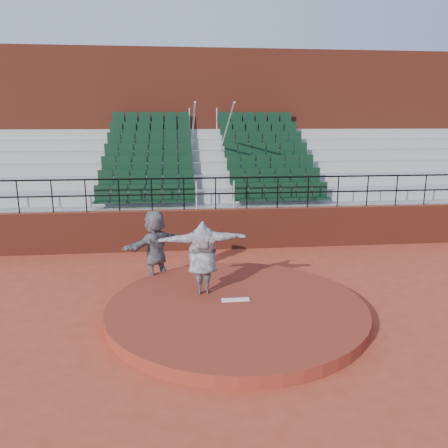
{
  "coord_description": "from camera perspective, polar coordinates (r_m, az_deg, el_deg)",
  "views": [
    {
      "loc": [
        -1.18,
        -8.59,
        4.02
      ],
      "look_at": [
        0.0,
        2.5,
        1.4
      ],
      "focal_mm": 35.0,
      "sensor_mm": 36.0,
      "label": 1
    }
  ],
  "objects": [
    {
      "name": "boundary_wall",
      "position": [
        14.05,
        -1.08,
        -0.66
      ],
      "size": [
        24.0,
        0.3,
        1.3
      ],
      "primitive_type": "cube",
      "color": "maroon",
      "rests_on": "ground"
    },
    {
      "name": "ground",
      "position": [
        9.55,
        1.62,
        -11.67
      ],
      "size": [
        90.0,
        90.0,
        0.0
      ],
      "primitive_type": "plane",
      "color": "#AE3F27",
      "rests_on": "ground"
    },
    {
      "name": "fielder",
      "position": [
        11.17,
        -8.99,
        -2.94
      ],
      "size": [
        1.65,
        1.6,
        1.88
      ],
      "primitive_type": "imported",
      "rotation": [
        0.0,
        0.0,
        3.9
      ],
      "color": "black",
      "rests_on": "ground"
    },
    {
      "name": "pitching_rubber",
      "position": [
        9.58,
        1.51,
        -9.85
      ],
      "size": [
        0.6,
        0.15,
        0.03
      ],
      "primitive_type": "cube",
      "color": "white",
      "rests_on": "pitchers_mound"
    },
    {
      "name": "pitcher",
      "position": [
        9.73,
        -2.82,
        -4.38
      ],
      "size": [
        2.08,
        0.71,
        1.66
      ],
      "primitive_type": "imported",
      "rotation": [
        0.0,
        0.0,
        3.22
      ],
      "color": "black",
      "rests_on": "pitchers_mound"
    },
    {
      "name": "wall_railing",
      "position": [
        13.78,
        -1.11,
        4.92
      ],
      "size": [
        24.04,
        0.05,
        1.03
      ],
      "color": "black",
      "rests_on": "boundary_wall"
    },
    {
      "name": "press_box_facade",
      "position": [
        21.22,
        -2.95,
        11.94
      ],
      "size": [
        24.0,
        3.0,
        7.1
      ],
      "primitive_type": "cube",
      "color": "maroon",
      "rests_on": "ground"
    },
    {
      "name": "seating_deck",
      "position": [
        17.46,
        -2.14,
        4.73
      ],
      "size": [
        24.0,
        5.97,
        4.63
      ],
      "color": "#999893",
      "rests_on": "ground"
    },
    {
      "name": "pitchers_mound",
      "position": [
        9.5,
        1.63,
        -10.98
      ],
      "size": [
        5.5,
        5.5,
        0.25
      ],
      "primitive_type": "cylinder",
      "color": "maroon",
      "rests_on": "ground"
    }
  ]
}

